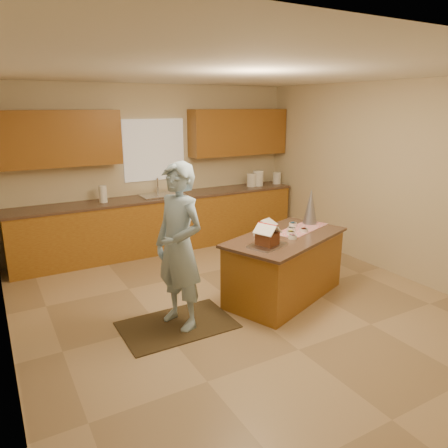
{
  "coord_description": "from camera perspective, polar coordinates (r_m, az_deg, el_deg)",
  "views": [
    {
      "loc": [
        -2.51,
        -4.03,
        2.36
      ],
      "look_at": [
        -0.1,
        0.2,
        1.0
      ],
      "focal_mm": 34.03,
      "sensor_mm": 36.0,
      "label": 1
    }
  ],
  "objects": [
    {
      "name": "floor",
      "position": [
        5.3,
        2.05,
        -10.83
      ],
      "size": [
        5.5,
        5.5,
        0.0
      ],
      "primitive_type": "plane",
      "color": "tan",
      "rests_on": "ground"
    },
    {
      "name": "ceiling",
      "position": [
        4.76,
        2.38,
        19.7
      ],
      "size": [
        5.5,
        5.5,
        0.0
      ],
      "primitive_type": "plane",
      "color": "silver",
      "rests_on": "floor"
    },
    {
      "name": "wall_back",
      "position": [
        7.3,
        -9.35,
        7.46
      ],
      "size": [
        5.5,
        5.5,
        0.0
      ],
      "primitive_type": "plane",
      "color": "beige",
      "rests_on": "floor"
    },
    {
      "name": "wall_right",
      "position": [
        6.51,
        21.35,
        5.62
      ],
      "size": [
        5.5,
        5.5,
        0.0
      ],
      "primitive_type": "plane",
      "color": "beige",
      "rests_on": "floor"
    },
    {
      "name": "stone_accent",
      "position": [
        3.41,
        -27.55,
        -5.23
      ],
      "size": [
        0.0,
        2.5,
        2.5
      ],
      "primitive_type": "plane",
      "rotation": [
        1.57,
        0.0,
        1.57
      ],
      "color": "gray",
      "rests_on": "wall_left"
    },
    {
      "name": "window_curtain",
      "position": [
        7.23,
        -9.37,
        9.78
      ],
      "size": [
        1.05,
        0.03,
        1.0
      ],
      "primitive_type": "cube",
      "color": "white",
      "rests_on": "wall_back"
    },
    {
      "name": "back_counter_base",
      "position": [
        7.21,
        -8.19,
        0.01
      ],
      "size": [
        4.8,
        0.6,
        0.88
      ],
      "primitive_type": "cube",
      "color": "#9C6920",
      "rests_on": "floor"
    },
    {
      "name": "back_counter_top",
      "position": [
        7.1,
        -8.33,
        3.59
      ],
      "size": [
        4.85,
        0.63,
        0.04
      ],
      "primitive_type": "cube",
      "color": "brown",
      "rests_on": "back_counter_base"
    },
    {
      "name": "upper_cabinet_left",
      "position": [
        6.68,
        -21.74,
        10.59
      ],
      "size": [
        1.85,
        0.35,
        0.8
      ],
      "primitive_type": "cube",
      "color": "brown",
      "rests_on": "wall_back"
    },
    {
      "name": "upper_cabinet_right",
      "position": [
        7.76,
        1.97,
        12.21
      ],
      "size": [
        1.85,
        0.35,
        0.8
      ],
      "primitive_type": "cube",
      "color": "brown",
      "rests_on": "wall_back"
    },
    {
      "name": "sink",
      "position": [
        7.1,
        -8.33,
        3.51
      ],
      "size": [
        0.7,
        0.45,
        0.12
      ],
      "primitive_type": "cube",
      "color": "silver",
      "rests_on": "back_counter_top"
    },
    {
      "name": "faucet",
      "position": [
        7.23,
        -8.91,
        5.08
      ],
      "size": [
        0.03,
        0.03,
        0.28
      ],
      "primitive_type": "cylinder",
      "color": "silver",
      "rests_on": "back_counter_top"
    },
    {
      "name": "island_base",
      "position": [
        5.43,
        8.15,
        -5.84
      ],
      "size": [
        1.76,
        1.31,
        0.78
      ],
      "primitive_type": "cube",
      "rotation": [
        0.0,
        0.0,
        0.37
      ],
      "color": "#9C6920",
      "rests_on": "floor"
    },
    {
      "name": "island_top",
      "position": [
        5.3,
        8.31,
        -1.76
      ],
      "size": [
        1.85,
        1.4,
        0.04
      ],
      "primitive_type": "cube",
      "rotation": [
        0.0,
        0.0,
        0.37
      ],
      "color": "brown",
      "rests_on": "island_base"
    },
    {
      "name": "table_runner",
      "position": [
        5.62,
        10.42,
        -0.62
      ],
      "size": [
        0.94,
        0.61,
        0.01
      ],
      "primitive_type": "cube",
      "rotation": [
        0.0,
        0.0,
        0.37
      ],
      "color": "#B30C27",
      "rests_on": "island_top"
    },
    {
      "name": "baking_tray",
      "position": [
        4.88,
        5.81,
        -2.87
      ],
      "size": [
        0.49,
        0.42,
        0.02
      ],
      "primitive_type": "cube",
      "rotation": [
        0.0,
        0.0,
        0.37
      ],
      "color": "silver",
      "rests_on": "island_top"
    },
    {
      "name": "cookbook",
      "position": [
        5.55,
        6.11,
        0.16
      ],
      "size": [
        0.23,
        0.21,
        0.08
      ],
      "primitive_type": "cube",
      "rotation": [
        -1.13,
        0.0,
        0.37
      ],
      "color": "white",
      "rests_on": "island_top"
    },
    {
      "name": "tinsel_tree",
      "position": [
        5.83,
        11.56,
        2.34
      ],
      "size": [
        0.25,
        0.25,
        0.48
      ],
      "primitive_type": "cone",
      "rotation": [
        0.0,
        0.0,
        0.37
      ],
      "color": "silver",
      "rests_on": "island_top"
    },
    {
      "name": "rug",
      "position": [
        4.88,
        -6.29,
        -13.31
      ],
      "size": [
        1.22,
        0.8,
        0.01
      ],
      "primitive_type": "cube",
      "color": "black",
      "rests_on": "floor"
    },
    {
      "name": "boy",
      "position": [
        4.53,
        -6.05,
        -3.07
      ],
      "size": [
        0.61,
        0.76,
        1.8
      ],
      "primitive_type": "imported",
      "rotation": [
        0.0,
        0.0,
        -1.27
      ],
      "color": "#96B8D5",
      "rests_on": "rug"
    },
    {
      "name": "canister_a",
      "position": [
        7.87,
        3.72,
        5.94
      ],
      "size": [
        0.18,
        0.18,
        0.24
      ],
      "primitive_type": "cylinder",
      "color": "white",
      "rests_on": "back_counter_top"
    },
    {
      "name": "canister_b",
      "position": [
        7.95,
        4.61,
        6.18
      ],
      "size": [
        0.2,
        0.2,
        0.28
      ],
      "primitive_type": "cylinder",
      "color": "white",
      "rests_on": "back_counter_top"
    },
    {
      "name": "canister_c",
      "position": [
        8.2,
        7.1,
        6.17
      ],
      "size": [
        0.15,
        0.15,
        0.22
      ],
      "primitive_type": "cylinder",
      "color": "white",
      "rests_on": "back_counter_top"
    },
    {
      "name": "paper_towel",
      "position": [
        6.79,
        -15.96,
        3.9
      ],
      "size": [
        0.12,
        0.12,
        0.26
      ],
      "primitive_type": "cylinder",
      "color": "white",
      "rests_on": "back_counter_top"
    },
    {
      "name": "gingerbread_house",
      "position": [
        4.85,
        5.84,
        -1.7
      ],
      "size": [
        0.31,
        0.32,
        0.25
      ],
      "color": "#573317",
      "rests_on": "baking_tray"
    },
    {
      "name": "candy_bowls",
      "position": [
        5.4,
        8.09,
        -0.94
      ],
      "size": [
        0.75,
        0.53,
        0.05
      ],
      "color": "yellow",
      "rests_on": "island_top"
    }
  ]
}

